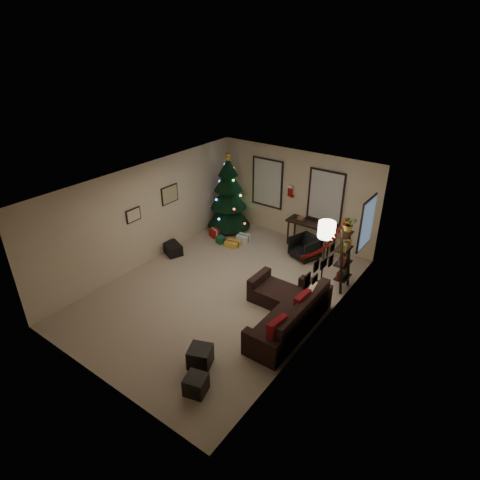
% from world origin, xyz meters
% --- Properties ---
extents(floor, '(7.00, 7.00, 0.00)m').
position_xyz_m(floor, '(0.00, 0.00, 0.00)').
color(floor, tan).
rests_on(floor, ground).
extents(ceiling, '(7.00, 7.00, 0.00)m').
position_xyz_m(ceiling, '(0.00, 0.00, 2.70)').
color(ceiling, white).
rests_on(ceiling, floor).
extents(wall_back, '(5.00, 0.00, 5.00)m').
position_xyz_m(wall_back, '(0.00, 3.50, 1.35)').
color(wall_back, beige).
rests_on(wall_back, floor).
extents(wall_front, '(5.00, 0.00, 5.00)m').
position_xyz_m(wall_front, '(0.00, -3.50, 1.35)').
color(wall_front, beige).
rests_on(wall_front, floor).
extents(wall_left, '(0.00, 7.00, 7.00)m').
position_xyz_m(wall_left, '(-2.50, 0.00, 1.35)').
color(wall_left, beige).
rests_on(wall_left, floor).
extents(wall_right, '(0.00, 7.00, 7.00)m').
position_xyz_m(wall_right, '(2.50, 0.00, 1.35)').
color(wall_right, beige).
rests_on(wall_right, floor).
extents(window_back_left, '(1.05, 0.06, 1.50)m').
position_xyz_m(window_back_left, '(-0.95, 3.47, 1.55)').
color(window_back_left, '#728CB2').
rests_on(window_back_left, wall_back).
extents(window_back_right, '(1.05, 0.06, 1.50)m').
position_xyz_m(window_back_right, '(0.95, 3.47, 1.55)').
color(window_back_right, '#728CB2').
rests_on(window_back_right, wall_back).
extents(window_right_wall, '(0.06, 0.90, 1.30)m').
position_xyz_m(window_right_wall, '(2.47, 2.55, 1.50)').
color(window_right_wall, '#728CB2').
rests_on(window_right_wall, wall_right).
extents(christmas_tree, '(1.35, 1.35, 2.52)m').
position_xyz_m(christmas_tree, '(-1.93, 2.81, 1.04)').
color(christmas_tree, black).
rests_on(christmas_tree, floor).
extents(presents, '(1.30, 0.89, 0.28)m').
position_xyz_m(presents, '(-1.53, 2.21, 0.11)').
color(presents, gold).
rests_on(presents, floor).
extents(sofa, '(1.68, 2.46, 0.82)m').
position_xyz_m(sofa, '(1.87, -0.13, 0.27)').
color(sofa, black).
rests_on(sofa, floor).
extents(pillow_red_a, '(0.18, 0.49, 0.47)m').
position_xyz_m(pillow_red_a, '(2.21, -1.15, 0.64)').
color(pillow_red_a, maroon).
rests_on(pillow_red_a, sofa).
extents(pillow_red_b, '(0.15, 0.49, 0.48)m').
position_xyz_m(pillow_red_b, '(2.21, -0.15, 0.64)').
color(pillow_red_b, maroon).
rests_on(pillow_red_b, sofa).
extents(pillow_cream, '(0.18, 0.41, 0.40)m').
position_xyz_m(pillow_cream, '(2.21, 0.29, 0.63)').
color(pillow_cream, beige).
rests_on(pillow_cream, sofa).
extents(ottoman_near, '(0.54, 0.54, 0.40)m').
position_xyz_m(ottoman_near, '(1.19, -2.18, 0.20)').
color(ottoman_near, black).
rests_on(ottoman_near, floor).
extents(ottoman_far, '(0.45, 0.45, 0.35)m').
position_xyz_m(ottoman_far, '(1.55, -2.71, 0.17)').
color(ottoman_far, black).
rests_on(ottoman_far, floor).
extents(desk, '(1.45, 0.52, 0.78)m').
position_xyz_m(desk, '(0.73, 3.22, 0.69)').
color(desk, black).
rests_on(desk, floor).
extents(desk_chair, '(0.77, 0.75, 0.64)m').
position_xyz_m(desk_chair, '(0.88, 2.57, 0.32)').
color(desk_chair, black).
rests_on(desk_chair, floor).
extents(bookshelf, '(0.30, 0.50, 1.71)m').
position_xyz_m(bookshelf, '(2.30, 1.76, 0.83)').
color(bookshelf, black).
rests_on(bookshelf, floor).
extents(potted_plant, '(0.57, 0.55, 0.48)m').
position_xyz_m(potted_plant, '(2.30, 1.76, 1.81)').
color(potted_plant, '#4C4C4C').
rests_on(potted_plant, bookshelf).
extents(floor_lamp, '(0.39, 0.39, 1.84)m').
position_xyz_m(floor_lamp, '(1.95, 1.35, 1.54)').
color(floor_lamp, black).
rests_on(floor_lamp, floor).
extents(art_map, '(0.04, 0.60, 0.50)m').
position_xyz_m(art_map, '(-2.48, 0.89, 1.64)').
color(art_map, black).
rests_on(art_map, wall_left).
extents(art_abstract, '(0.04, 0.45, 0.35)m').
position_xyz_m(art_abstract, '(-2.48, -0.41, 1.50)').
color(art_abstract, black).
rests_on(art_abstract, wall_left).
extents(gallery, '(0.03, 1.25, 0.54)m').
position_xyz_m(gallery, '(2.48, -0.07, 1.57)').
color(gallery, black).
rests_on(gallery, wall_right).
extents(garland, '(0.08, 1.90, 0.30)m').
position_xyz_m(garland, '(2.45, 0.14, 2.03)').
color(garland, '#A5140C').
rests_on(garland, wall_right).
extents(stocking_left, '(0.20, 0.05, 0.36)m').
position_xyz_m(stocking_left, '(-0.14, 3.44, 1.48)').
color(stocking_left, '#990F0C').
rests_on(stocking_left, wall_back).
extents(stocking_right, '(0.20, 0.05, 0.36)m').
position_xyz_m(stocking_right, '(0.19, 3.54, 1.45)').
color(stocking_right, '#990F0C').
rests_on(stocking_right, wall_back).
extents(storage_bin, '(0.71, 0.60, 0.30)m').
position_xyz_m(storage_bin, '(-2.26, 0.60, 0.15)').
color(storage_bin, black).
rests_on(storage_bin, floor).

